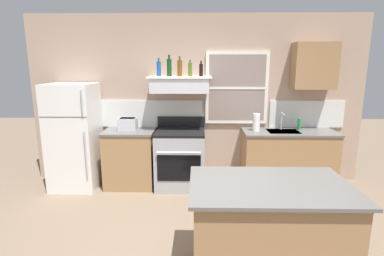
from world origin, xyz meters
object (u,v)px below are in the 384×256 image
bottle_olive_oil_square (190,69)px  kitchen_island (268,231)px  dish_soap_bottle (299,124)px  toaster (128,124)px  bottle_blue_liqueur (159,69)px  bottle_amber_wine (180,68)px  paper_towel_roll (256,122)px  bottle_balsamic_dark (201,70)px  stove_range (180,158)px  bottle_dark_green_wine (169,67)px  refrigerator (74,136)px

bottle_olive_oil_square → kitchen_island: bearing=-71.0°
bottle_olive_oil_square → dish_soap_bottle: (1.72, 0.04, -0.85)m
toaster → bottle_blue_liqueur: bottle_blue_liqueur is taller
bottle_amber_wine → dish_soap_bottle: 2.07m
dish_soap_bottle → paper_towel_roll: bearing=-171.8°
paper_towel_roll → kitchen_island: (-0.27, -2.12, -0.59)m
bottle_blue_liqueur → bottle_balsamic_dark: (0.64, -0.05, -0.02)m
stove_range → bottle_balsamic_dark: bottle_balsamic_dark is taller
toaster → bottle_balsamic_dark: bottle_balsamic_dark is taller
toaster → bottle_blue_liqueur: bearing=5.0°
bottle_dark_green_wine → bottle_blue_liqueur: bearing=166.4°
refrigerator → bottle_dark_green_wine: bottle_dark_green_wine is taller
bottle_blue_liqueur → kitchen_island: 2.88m
bottle_dark_green_wine → paper_towel_roll: size_ratio=1.18×
dish_soap_bottle → kitchen_island: 2.49m
stove_range → paper_towel_roll: 1.32m
dish_soap_bottle → bottle_dark_green_wine: bearing=-178.2°
stove_range → paper_towel_roll: bearing=1.8°
toaster → dish_soap_bottle: bearing=1.5°
refrigerator → bottle_balsamic_dark: bearing=2.4°
bottle_olive_oil_square → bottle_balsamic_dark: 0.17m
stove_range → kitchen_island: stove_range is taller
refrigerator → toaster: size_ratio=5.53×
kitchen_island → bottle_blue_liqueur: bearing=119.3°
bottle_balsamic_dark → paper_towel_roll: bearing=-1.6°
stove_range → dish_soap_bottle: size_ratio=6.06×
paper_towel_roll → kitchen_island: bearing=-97.3°
toaster → refrigerator: bearing=-173.8°
kitchen_island → refrigerator: bearing=141.1°
refrigerator → bottle_amber_wine: bottle_amber_wine is taller
bottle_dark_green_wine → dish_soap_bottle: bearing=1.8°
bottle_blue_liqueur → paper_towel_roll: 1.71m
refrigerator → kitchen_island: refrigerator is taller
toaster → dish_soap_bottle: (2.70, 0.07, -0.01)m
bottle_balsamic_dark → dish_soap_bottle: bottle_balsamic_dark is taller
refrigerator → stove_range: (1.65, 0.02, -0.36)m
stove_range → bottle_balsamic_dark: bearing=10.7°
bottle_amber_wine → bottle_balsamic_dark: bearing=-0.5°
bottle_blue_liqueur → dish_soap_bottle: bottle_blue_liqueur is taller
bottle_amber_wine → bottle_olive_oil_square: size_ratio=1.20×
bottle_dark_green_wine → kitchen_island: bottle_dark_green_wine is taller
bottle_amber_wine → kitchen_island: size_ratio=0.21×
toaster → kitchen_island: size_ratio=0.21×
bottle_dark_green_wine → bottle_balsamic_dark: (0.48, -0.01, -0.04)m
toaster → bottle_amber_wine: 1.19m
toaster → bottle_dark_green_wine: bottle_dark_green_wine is taller
bottle_balsamic_dark → kitchen_island: bearing=-74.7°
dish_soap_bottle → kitchen_island: dish_soap_bottle is taller
refrigerator → bottle_olive_oil_square: bottle_olive_oil_square is taller
refrigerator → stove_range: size_ratio=1.51×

